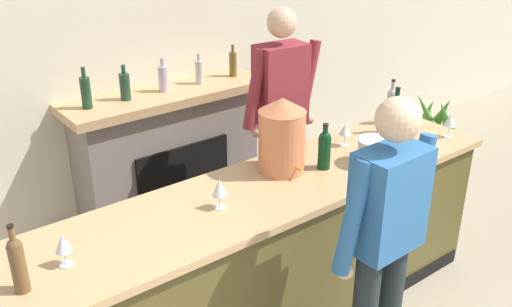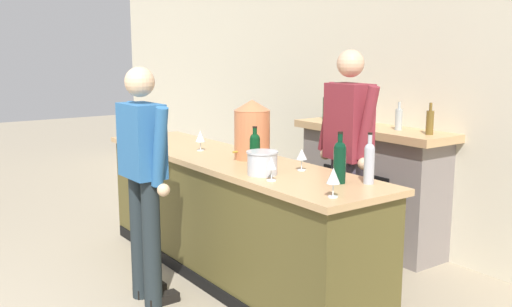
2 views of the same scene
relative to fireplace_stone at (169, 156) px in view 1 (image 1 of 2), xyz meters
The scene contains 17 objects.
wall_back_panel 0.84m from the fireplace_stone, 82.09° to the left, with size 12.00×0.07×2.75m.
bar_counter 1.52m from the fireplace_stone, 95.40° to the right, with size 3.12×0.73×0.99m.
fireplace_stone is the anchor object (origin of this frame).
potted_plant_corner 2.84m from the fireplace_stone, 11.27° to the right, with size 0.42×0.38×0.71m.
person_customer 2.30m from the fireplace_stone, 91.68° to the right, with size 0.66×0.31×1.72m.
person_bartender 1.05m from the fireplace_stone, 58.78° to the right, with size 0.66×0.33×1.84m.
copper_dispenser 1.53m from the fireplace_stone, 89.27° to the right, with size 0.29×0.32×0.47m.
ice_bucket_steel 1.82m from the fireplace_stone, 72.16° to the right, with size 0.22×0.22×0.16m.
wine_bottle_chardonnay_pale 1.63m from the fireplace_stone, 80.87° to the right, with size 0.08×0.08×0.29m.
wine_bottle_riesling_slim 2.33m from the fireplace_stone, 134.92° to the right, with size 0.07×0.07×0.33m.
wine_bottle_merlot_tall 1.83m from the fireplace_stone, 53.92° to the right, with size 0.08×0.08×0.33m.
wine_bottle_burgundy_dark 1.80m from the fireplace_stone, 47.82° to the right, with size 0.07×0.07×0.33m.
wine_glass_back_row 2.18m from the fireplace_stone, 53.10° to the right, with size 0.08×0.08×0.17m.
wine_glass_front_left 1.57m from the fireplace_stone, 66.52° to the right, with size 0.08×0.08×0.16m.
wine_glass_front_right 2.13m from the fireplace_stone, 132.03° to the right, with size 0.08×0.08×0.16m.
wine_glass_mid_counter 1.95m from the fireplace_stone, 67.23° to the right, with size 0.07×0.07×0.16m.
wine_glass_by_dispenser 1.71m from the fireplace_stone, 109.23° to the right, with size 0.08×0.08×0.17m.
Camera 1 is at (-2.04, -0.16, 2.54)m, focal length 40.00 mm.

